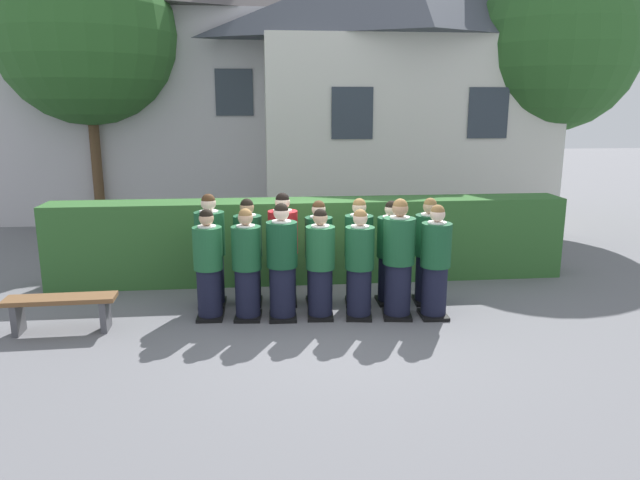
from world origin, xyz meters
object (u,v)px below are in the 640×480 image
at_px(student_front_row_0, 209,267).
at_px(student_front_row_6, 435,264).
at_px(student_front_row_1, 247,267).
at_px(student_front_row_5, 399,261).
at_px(student_in_red_blazer, 283,252).
at_px(student_rear_row_3, 319,255).
at_px(student_rear_row_6, 428,254).
at_px(student_front_row_2, 282,264).
at_px(student_front_row_3, 320,267).
at_px(student_rear_row_1, 248,254).
at_px(student_rear_row_4, 359,254).
at_px(student_front_row_4, 359,267).
at_px(student_rear_row_5, 390,255).
at_px(student_rear_row_0, 211,253).
at_px(wooden_bench, 61,306).

height_order(student_front_row_0, student_front_row_6, student_front_row_6).
bearing_deg(student_front_row_1, student_front_row_5, -3.90).
xyz_separation_m(student_front_row_0, student_front_row_6, (3.13, -0.27, 0.03)).
height_order(student_in_red_blazer, student_rear_row_3, student_in_red_blazer).
height_order(student_front_row_1, student_rear_row_6, student_rear_row_6).
distance_m(student_front_row_1, student_in_red_blazer, 0.79).
height_order(student_front_row_0, student_front_row_2, student_front_row_2).
xyz_separation_m(student_front_row_3, student_rear_row_1, (-1.00, 0.68, 0.02)).
relative_size(student_front_row_0, student_rear_row_1, 0.97).
xyz_separation_m(student_front_row_1, student_rear_row_4, (1.63, 0.45, 0.02)).
bearing_deg(student_rear_row_1, student_front_row_5, -20.14).
bearing_deg(student_front_row_0, student_rear_row_6, 6.06).
bearing_deg(student_front_row_4, student_rear_row_6, 24.74).
distance_m(student_front_row_2, student_rear_row_5, 1.70).
bearing_deg(student_front_row_0, student_rear_row_0, 91.33).
relative_size(student_front_row_2, student_front_row_5, 0.97).
xyz_separation_m(student_rear_row_0, student_rear_row_3, (1.59, -0.09, -0.05)).
bearing_deg(student_front_row_1, student_rear_row_4, 15.26).
height_order(student_front_row_4, student_in_red_blazer, student_in_red_blazer).
xyz_separation_m(student_front_row_4, student_rear_row_5, (0.56, 0.57, 0.01)).
bearing_deg(wooden_bench, student_rear_row_5, 8.88).
distance_m(student_rear_row_4, student_rear_row_5, 0.48).
bearing_deg(student_front_row_1, student_rear_row_3, 26.87).
height_order(student_front_row_3, student_rear_row_1, student_rear_row_1).
height_order(student_front_row_5, student_front_row_6, student_front_row_5).
xyz_separation_m(student_front_row_1, student_rear_row_3, (1.05, 0.53, 0.00)).
height_order(student_front_row_1, student_rear_row_5, student_front_row_1).
xyz_separation_m(student_front_row_2, student_front_row_4, (1.07, -0.07, -0.04)).
bearing_deg(student_front_row_1, student_front_row_6, -4.47).
bearing_deg(wooden_bench, student_rear_row_1, 19.81).
xyz_separation_m(student_front_row_5, student_rear_row_0, (-2.64, 0.76, -0.00)).
xyz_separation_m(student_front_row_6, student_in_red_blazer, (-2.08, 0.79, 0.04)).
height_order(student_rear_row_0, student_rear_row_6, student_rear_row_0).
distance_m(student_front_row_6, student_rear_row_3, 1.72).
bearing_deg(student_rear_row_4, student_front_row_0, -169.93).
bearing_deg(student_front_row_3, student_front_row_2, 178.44).
bearing_deg(student_front_row_0, student_rear_row_5, 8.46).
distance_m(student_rear_row_5, wooden_bench, 4.61).
xyz_separation_m(student_rear_row_5, wooden_bench, (-4.54, -0.71, -0.39)).
xyz_separation_m(student_front_row_0, student_rear_row_0, (-0.01, 0.56, 0.06)).
bearing_deg(student_front_row_3, student_front_row_6, -5.18).
distance_m(student_front_row_0, student_rear_row_0, 0.56).
relative_size(student_rear_row_1, wooden_bench, 1.13).
xyz_separation_m(student_front_row_2, student_front_row_5, (1.61, -0.10, 0.02)).
distance_m(student_front_row_6, wooden_bench, 5.04).
xyz_separation_m(student_front_row_3, student_front_row_6, (1.59, -0.14, 0.03)).
bearing_deg(student_front_row_0, wooden_bench, -170.54).
bearing_deg(student_in_red_blazer, student_front_row_5, -24.86).
distance_m(student_front_row_1, student_rear_row_6, 2.70).
bearing_deg(student_rear_row_4, wooden_bench, -170.21).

